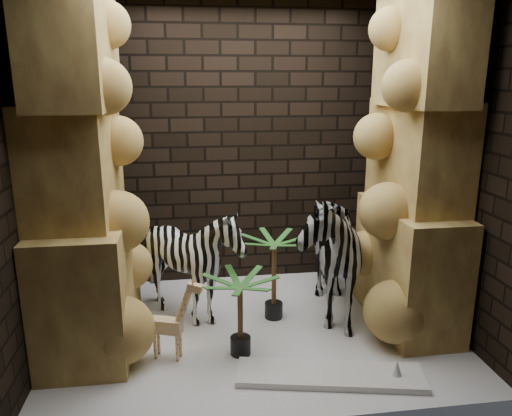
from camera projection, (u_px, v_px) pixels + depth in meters
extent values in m
plane|color=white|center=(255.00, 330.00, 4.45)|extent=(3.50, 3.50, 0.00)
plane|color=black|center=(239.00, 146.00, 5.26)|extent=(3.50, 0.00, 3.50)
plane|color=black|center=(285.00, 204.00, 2.87)|extent=(3.50, 0.00, 3.50)
plane|color=black|center=(33.00, 172.00, 3.82)|extent=(0.00, 3.00, 3.00)
plane|color=black|center=(452.00, 161.00, 4.30)|extent=(0.00, 3.00, 3.00)
imported|color=white|center=(323.00, 237.00, 4.61)|extent=(0.81, 1.35, 1.52)
imported|color=white|center=(193.00, 269.00, 4.52)|extent=(0.91, 1.13, 1.02)
cube|color=white|center=(330.00, 375.00, 3.73)|extent=(1.45, 0.62, 0.05)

